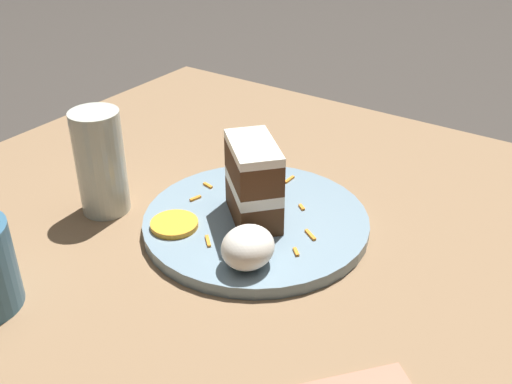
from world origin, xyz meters
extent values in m
plane|color=#38332D|center=(0.00, 0.00, 0.00)|extent=(6.00, 6.00, 0.00)
cube|color=#846647|center=(0.00, 0.00, 0.02)|extent=(0.97, 1.01, 0.04)
cylinder|color=gray|center=(-0.05, -0.03, 0.04)|extent=(0.28, 0.28, 0.02)
cube|color=#4C2D19|center=(-0.05, -0.03, 0.07)|extent=(0.10, 0.10, 0.04)
cube|color=white|center=(-0.05, -0.03, 0.10)|extent=(0.10, 0.10, 0.01)
cube|color=#4C2D19|center=(-0.05, -0.03, 0.12)|extent=(0.10, 0.10, 0.04)
cube|color=white|center=(-0.05, -0.03, 0.15)|extent=(0.10, 0.10, 0.01)
ellipsoid|color=white|center=(0.03, 0.02, 0.07)|extent=(0.06, 0.06, 0.05)
cylinder|color=orange|center=(0.02, -0.09, 0.05)|extent=(0.06, 0.06, 0.01)
cube|color=orange|center=(-0.04, -0.11, 0.05)|extent=(0.02, 0.01, 0.00)
cube|color=orange|center=(-0.15, -0.04, 0.05)|extent=(0.02, 0.00, 0.00)
cube|color=orange|center=(-0.10, 0.01, 0.05)|extent=(0.01, 0.01, 0.00)
cube|color=orange|center=(-0.01, 0.05, 0.05)|extent=(0.01, 0.01, 0.00)
cube|color=orange|center=(-0.12, -0.04, 0.05)|extent=(0.02, 0.01, 0.00)
cube|color=orange|center=(-0.05, 0.05, 0.05)|extent=(0.02, 0.02, 0.00)
cube|color=orange|center=(0.03, -0.04, 0.05)|extent=(0.02, 0.02, 0.00)
cube|color=orange|center=(-0.08, -0.12, 0.05)|extent=(0.01, 0.02, 0.00)
cylinder|color=beige|center=(0.02, -0.21, 0.10)|extent=(0.06, 0.06, 0.14)
cylinder|color=silver|center=(0.02, -0.21, 0.06)|extent=(0.05, 0.05, 0.05)
camera|label=1|loc=(0.46, 0.33, 0.45)|focal=42.00mm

